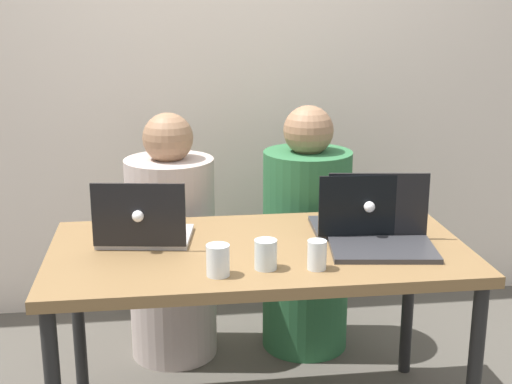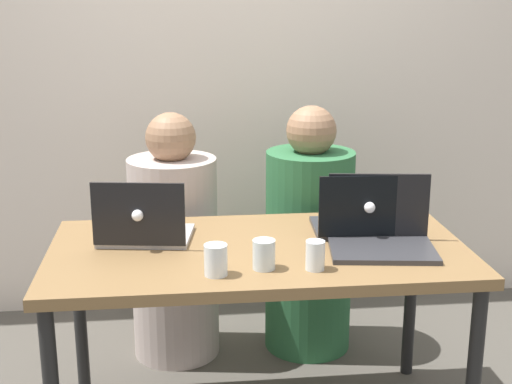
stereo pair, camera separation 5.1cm
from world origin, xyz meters
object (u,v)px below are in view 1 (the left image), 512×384
(person_on_left, at_px, (172,251))
(laptop_back_left, at_px, (144,229))
(laptop_back_right, at_px, (363,219))
(water_glass_center, at_px, (266,256))
(water_glass_left, at_px, (218,262))
(water_glass_right, at_px, (317,257))
(laptop_front_right, at_px, (381,233))
(person_on_right, at_px, (306,243))

(person_on_left, height_order, laptop_back_left, person_on_left)
(laptop_back_left, bearing_deg, person_on_left, -91.95)
(laptop_back_left, height_order, laptop_back_right, laptop_back_left)
(person_on_left, height_order, water_glass_center, person_on_left)
(water_glass_left, bearing_deg, laptop_back_right, 31.44)
(water_glass_center, relative_size, water_glass_right, 1.01)
(laptop_front_right, distance_m, water_glass_left, 0.62)
(person_on_left, height_order, person_on_right, person_on_right)
(person_on_right, xyz_separation_m, water_glass_left, (-0.47, -0.88, 0.27))
(laptop_front_right, xyz_separation_m, water_glass_right, (-0.27, -0.17, -0.01))
(laptop_back_right, bearing_deg, laptop_back_left, 4.01)
(laptop_front_right, bearing_deg, person_on_right, 107.70)
(person_on_right, bearing_deg, water_glass_center, 68.52)
(person_on_right, xyz_separation_m, water_glass_center, (-0.31, -0.84, 0.27))
(laptop_back_left, height_order, water_glass_right, laptop_back_left)
(laptop_back_right, bearing_deg, person_on_left, -33.65)
(laptop_front_right, relative_size, water_glass_left, 3.86)
(water_glass_center, bearing_deg, person_on_right, 69.89)
(laptop_back_left, xyz_separation_m, laptop_back_right, (0.81, 0.01, -0.00))
(laptop_front_right, relative_size, laptop_back_right, 1.05)
(person_on_right, relative_size, laptop_back_left, 3.15)
(laptop_front_right, height_order, water_glass_left, laptop_front_right)
(person_on_right, bearing_deg, water_glass_left, 60.69)
(person_on_left, bearing_deg, laptop_back_left, 82.81)
(person_on_right, distance_m, water_glass_right, 0.92)
(laptop_front_right, distance_m, laptop_back_right, 0.16)
(water_glass_left, bearing_deg, water_glass_center, 13.33)
(person_on_right, distance_m, laptop_front_right, 0.76)
(laptop_front_right, bearing_deg, water_glass_center, -153.26)
(person_on_left, bearing_deg, laptop_back_right, 146.31)
(water_glass_right, bearing_deg, person_on_left, 117.99)
(water_glass_center, bearing_deg, laptop_back_left, 142.93)
(person_on_right, distance_m, water_glass_center, 0.93)
(person_on_right, distance_m, laptop_back_left, 0.93)
(person_on_left, xyz_separation_m, laptop_front_right, (0.73, -0.69, 0.29))
(water_glass_center, bearing_deg, water_glass_right, -8.71)
(water_glass_left, bearing_deg, person_on_left, 98.99)
(person_on_left, height_order, water_glass_left, person_on_left)
(laptop_back_right, distance_m, water_glass_center, 0.51)
(person_on_left, xyz_separation_m, laptop_back_right, (0.71, -0.53, 0.28))
(water_glass_center, xyz_separation_m, water_glass_right, (0.16, -0.03, -0.00))
(laptop_back_right, bearing_deg, water_glass_left, 34.75)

